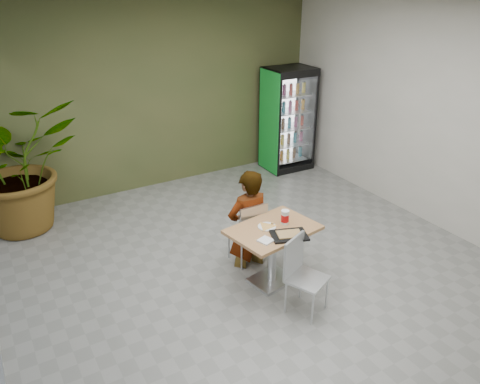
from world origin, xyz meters
name	(u,v)px	position (x,y,z in m)	size (l,w,h in m)	color
ground	(267,282)	(0.00, 0.00, 0.00)	(7.00, 7.00, 0.00)	gray
room_envelope	(270,161)	(0.00, 0.00, 1.60)	(6.00, 7.00, 3.20)	beige
dining_table	(273,244)	(0.06, -0.02, 0.54)	(1.12, 0.87, 0.75)	#9F6C44
chair_far	(250,229)	(0.03, 0.46, 0.51)	(0.39, 0.39, 0.88)	#B8BBBD
chair_near	(301,269)	(0.04, -0.58, 0.52)	(0.52, 0.52, 0.88)	#B8BBBD
seated_woman	(248,229)	(0.03, 0.50, 0.50)	(0.59, 0.38, 1.60)	black
pizza_plate	(267,226)	(0.01, 0.04, 0.77)	(0.28, 0.22, 0.03)	white
soda_cup	(285,217)	(0.24, 0.01, 0.83)	(0.10, 0.10, 0.17)	white
napkin_stack	(266,241)	(-0.18, -0.22, 0.76)	(0.15, 0.15, 0.02)	white
cafeteria_tray	(289,235)	(0.11, -0.26, 0.76)	(0.40, 0.29, 0.02)	black
beverage_fridge	(288,119)	(2.42, 3.00, 0.96)	(0.90, 0.70, 1.92)	black
potted_plant	(17,166)	(-2.31, 3.01, 0.96)	(1.73, 1.50, 1.92)	#266028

